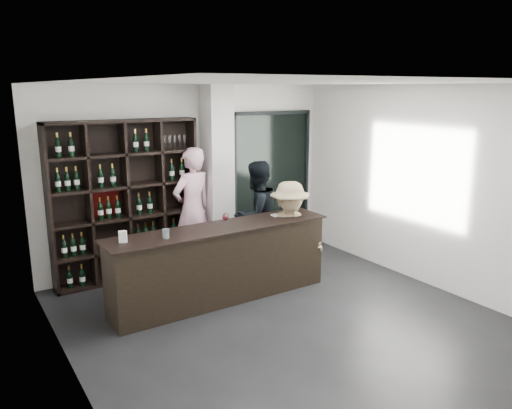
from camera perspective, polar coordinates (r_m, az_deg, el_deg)
floor at (r=6.35m, az=3.84°, el=-13.47°), size 5.00×5.50×0.01m
wine_shelf at (r=7.65m, az=-14.64°, el=0.35°), size 2.20×0.35×2.40m
structural_column at (r=8.08m, az=-4.38°, el=3.23°), size 0.40×0.40×2.90m
glass_panel at (r=8.89m, az=1.80°, el=3.85°), size 1.60×0.08×2.10m
tasting_counter at (r=6.83m, az=-3.98°, el=-6.73°), size 3.14×0.65×1.03m
taster_pink at (r=7.90m, az=-7.27°, el=-0.56°), size 0.81×0.63×1.96m
taster_black at (r=7.85m, az=0.06°, el=-1.33°), size 0.95×0.80×1.75m
customer at (r=7.27m, az=3.82°, el=-3.37°), size 1.14×0.89×1.55m
wine_glass at (r=6.66m, az=-3.51°, el=-1.69°), size 0.11×0.11×0.20m
spit_cup at (r=6.25m, az=-10.28°, el=-3.30°), size 0.11×0.11×0.11m
napkin_stack at (r=7.23m, az=2.28°, el=-1.23°), size 0.12×0.12×0.02m
card_stand at (r=6.18m, az=-14.98°, el=-3.58°), size 0.11×0.08×0.14m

